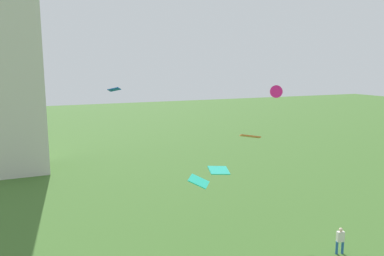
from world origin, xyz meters
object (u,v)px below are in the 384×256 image
object	(u,v)px
person_1	(340,239)
kite_flying_5	(114,89)
kite_flying_4	(219,170)
kite_flying_6	(250,136)
kite_flying_2	(199,181)
kite_flying_0	(275,92)

from	to	relation	value
person_1	kite_flying_5	distance (m)	22.05
person_1	kite_flying_4	size ratio (longest dim) A/B	1.19
person_1	kite_flying_6	size ratio (longest dim) A/B	0.96
kite_flying_4	kite_flying_2	bearing A→B (deg)	-136.23
kite_flying_6	person_1	bearing A→B (deg)	126.19
kite_flying_0	kite_flying_6	bearing A→B (deg)	60.60
person_1	kite_flying_0	bearing A→B (deg)	-86.85
kite_flying_2	kite_flying_6	world-z (taller)	kite_flying_6
kite_flying_0	kite_flying_5	bearing A→B (deg)	5.00
kite_flying_2	kite_flying_0	bearing A→B (deg)	-108.39
kite_flying_2	kite_flying_6	xyz separation A→B (m)	(6.98, 5.17, 1.44)
kite_flying_0	kite_flying_4	world-z (taller)	kite_flying_0
kite_flying_2	kite_flying_6	distance (m)	8.81
person_1	kite_flying_5	world-z (taller)	kite_flying_5
person_1	kite_flying_5	xyz separation A→B (m)	(-10.87, 16.91, 9.05)
kite_flying_2	kite_flying_4	distance (m)	2.91
kite_flying_0	kite_flying_2	size ratio (longest dim) A/B	1.37
kite_flying_5	kite_flying_6	world-z (taller)	kite_flying_5
kite_flying_0	kite_flying_6	distance (m)	6.00
kite_flying_6	kite_flying_2	bearing A→B (deg)	61.36
person_1	kite_flying_4	xyz separation A→B (m)	(-6.35, 5.03, 4.06)
kite_flying_0	kite_flying_5	size ratio (longest dim) A/B	1.60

